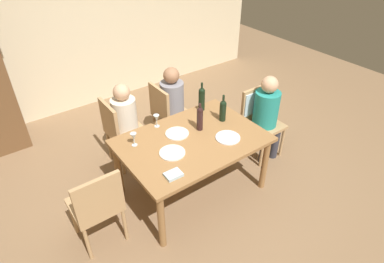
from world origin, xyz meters
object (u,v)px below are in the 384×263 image
chair_left_end (97,204)px  person_man_bearded (267,113)px  chair_far_right (167,112)px  dinner_plate_host (228,138)px  dining_table (192,145)px  dinner_plate_guest_left (172,153)px  person_woman_host (174,101)px  wine_bottle_short_olive (200,118)px  wine_glass_near_left (134,137)px  person_man_guest (127,118)px  wine_bottle_tall_green (223,110)px  chair_right_end (258,112)px  chair_far_left (120,129)px  wine_glass_centre (156,118)px  dinner_plate_guest_right (177,134)px  wine_bottle_dark_red (202,98)px

chair_left_end → person_man_bearded: (2.30, 0.06, 0.13)m
chair_far_right → dinner_plate_host: size_ratio=3.43×
dining_table → dinner_plate_guest_left: size_ratio=5.79×
person_woman_host → person_man_bearded: bearing=39.6°
wine_bottle_short_olive → wine_glass_near_left: 0.75m
person_man_guest → wine_bottle_tall_green: 1.18m
chair_right_end → chair_far_left: (-1.58, 0.79, -0.06)m
wine_glass_centre → dinner_plate_guest_right: bearing=-69.4°
dining_table → dinner_plate_host: size_ratio=5.73×
chair_far_right → person_man_bearded: (0.89, -0.94, 0.13)m
chair_far_right → wine_bottle_short_olive: size_ratio=2.78×
dining_table → dinner_plate_host: dinner_plate_host is taller
chair_right_end → dining_table: bearing=6.2°
chair_right_end → dinner_plate_guest_left: bearing=7.9°
chair_far_right → wine_bottle_dark_red: bearing=22.6°
chair_far_left → wine_bottle_short_olive: wine_bottle_short_olive is taller
wine_bottle_dark_red → wine_glass_centre: wine_bottle_dark_red is taller
chair_far_left → person_man_bearded: size_ratio=0.80×
dining_table → wine_bottle_dark_red: (0.46, 0.43, 0.24)m
person_man_bearded → dinner_plate_host: person_man_bearded is taller
dining_table → person_man_bearded: size_ratio=1.34×
person_man_guest → chair_right_end: bearing=61.7°
wine_glass_centre → chair_left_end: bearing=-151.8°
wine_glass_near_left → wine_glass_centre: (0.37, 0.16, 0.00)m
wine_bottle_short_olive → chair_far_left: bearing=127.1°
dining_table → wine_bottle_dark_red: bearing=43.1°
wine_glass_near_left → wine_glass_centre: same height
dining_table → person_man_bearded: 1.15m
dinner_plate_guest_left → chair_right_end: bearing=7.9°
wine_bottle_short_olive → chair_far_right: bearing=84.6°
dinner_plate_host → chair_far_left: bearing=123.8°
chair_far_left → wine_glass_near_left: size_ratio=6.17×
dinner_plate_host → chair_far_right: bearing=93.3°
person_man_bearded → wine_glass_near_left: 1.73m
person_man_guest → dinner_plate_host: size_ratio=4.17×
person_woman_host → person_man_guest: person_woman_host is taller
chair_far_right → chair_right_end: same height
dining_table → wine_bottle_short_olive: (0.18, 0.10, 0.23)m
person_man_bearded → wine_bottle_tall_green: person_man_bearded is taller
chair_left_end → person_man_guest: person_man_guest is taller
person_woman_host → chair_left_end: bearing=-56.6°
wine_bottle_tall_green → wine_glass_near_left: 1.07m
chair_far_left → wine_bottle_dark_red: 1.08m
dinner_plate_guest_left → person_man_bearded: bearing=2.0°
person_man_bearded → dinner_plate_guest_right: person_man_bearded is taller
wine_bottle_dark_red → person_man_guest: bearing=148.2°
dinner_plate_guest_right → dinner_plate_guest_left: bearing=-132.4°
person_woman_host → dinner_plate_guest_right: bearing=-31.1°
person_woman_host → person_man_guest: bearing=-90.0°
wine_bottle_tall_green → chair_right_end: bearing=2.4°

